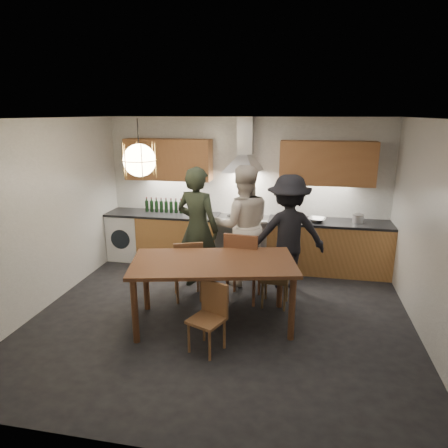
% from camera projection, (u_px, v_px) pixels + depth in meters
% --- Properties ---
extents(ground, '(5.00, 5.00, 0.00)m').
position_uv_depth(ground, '(221.00, 318.00, 5.38)').
color(ground, black).
rests_on(ground, ground).
extents(room_shell, '(5.02, 4.52, 2.61)m').
position_uv_depth(room_shell, '(221.00, 193.00, 4.92)').
color(room_shell, white).
rests_on(room_shell, ground).
extents(counter_run, '(5.00, 0.62, 0.90)m').
position_uv_depth(counter_run, '(244.00, 242.00, 7.10)').
color(counter_run, tan).
rests_on(counter_run, ground).
extents(range_stove, '(0.90, 0.60, 0.92)m').
position_uv_depth(range_stove, '(243.00, 242.00, 7.10)').
color(range_stove, silver).
rests_on(range_stove, ground).
extents(wall_fixtures, '(4.30, 0.54, 1.10)m').
position_uv_depth(wall_fixtures, '(245.00, 161.00, 6.83)').
color(wall_fixtures, '#BA7A47').
rests_on(wall_fixtures, ground).
extents(pendant_lamp, '(0.43, 0.43, 0.70)m').
position_uv_depth(pendant_lamp, '(139.00, 160.00, 4.90)').
color(pendant_lamp, black).
rests_on(pendant_lamp, ground).
extents(dining_table, '(2.23, 1.46, 0.86)m').
position_uv_depth(dining_table, '(213.00, 269.00, 5.04)').
color(dining_table, brown).
rests_on(dining_table, ground).
extents(chair_back_left, '(0.54, 0.54, 0.92)m').
position_uv_depth(chair_back_left, '(188.00, 267.00, 5.74)').
color(chair_back_left, brown).
rests_on(chair_back_left, ground).
extents(chair_back_mid, '(0.52, 0.52, 1.06)m').
position_uv_depth(chair_back_mid, '(242.00, 263.00, 5.67)').
color(chair_back_mid, brown).
rests_on(chair_back_mid, ground).
extents(chair_back_right, '(0.41, 0.41, 0.85)m').
position_uv_depth(chair_back_right, '(275.00, 275.00, 5.54)').
color(chair_back_right, brown).
rests_on(chair_back_right, ground).
extents(chair_front, '(0.47, 0.47, 0.80)m').
position_uv_depth(chair_front, '(210.00, 312.00, 4.58)').
color(chair_front, brown).
rests_on(chair_front, ground).
extents(person_left, '(0.80, 0.64, 1.91)m').
position_uv_depth(person_left, '(198.00, 229.00, 6.11)').
color(person_left, black).
rests_on(person_left, ground).
extents(person_mid, '(1.09, 0.94, 1.91)m').
position_uv_depth(person_mid, '(243.00, 226.00, 6.26)').
color(person_mid, beige).
rests_on(person_mid, ground).
extents(person_right, '(1.28, 0.92, 1.79)m').
position_uv_depth(person_right, '(288.00, 233.00, 6.07)').
color(person_right, black).
rests_on(person_right, ground).
extents(mixing_bowl, '(0.34, 0.34, 0.07)m').
position_uv_depth(mixing_bowl, '(317.00, 220.00, 6.67)').
color(mixing_bowl, '#B1B1B5').
rests_on(mixing_bowl, counter_run).
extents(stock_pot, '(0.24, 0.24, 0.13)m').
position_uv_depth(stock_pot, '(358.00, 219.00, 6.62)').
color(stock_pot, silver).
rests_on(stock_pot, counter_run).
extents(wine_bottles, '(0.72, 0.06, 0.26)m').
position_uv_depth(wine_bottles, '(164.00, 205.00, 7.29)').
color(wine_bottles, black).
rests_on(wine_bottles, counter_run).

